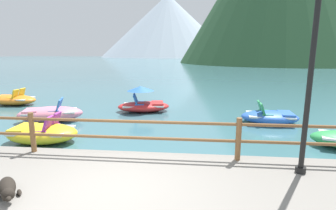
% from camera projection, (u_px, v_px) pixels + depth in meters
% --- Properties ---
extents(ground_plane, '(200.00, 200.00, 0.00)m').
position_uv_depth(ground_plane, '(187.00, 68.00, 43.69)').
color(ground_plane, '#3D6B75').
extents(dock_railing, '(23.92, 0.12, 0.95)m').
position_uv_depth(dock_railing, '(131.00, 131.00, 6.01)').
color(dock_railing, brown).
rests_on(dock_railing, promenade_dock).
extents(lamp_post, '(0.28, 0.28, 4.40)m').
position_uv_depth(lamp_post, '(315.00, 35.00, 4.74)').
color(lamp_post, black).
rests_on(lamp_post, promenade_dock).
extents(dog_resting, '(0.69, 0.90, 0.26)m').
position_uv_depth(dog_resting, '(7.00, 188.00, 4.42)').
color(dog_resting, black).
rests_on(dog_resting, promenade_dock).
extents(pedal_boat_0, '(2.21, 1.46, 0.83)m').
position_uv_depth(pedal_boat_0, '(270.00, 117.00, 10.32)').
color(pedal_boat_0, blue).
rests_on(pedal_boat_0, ground).
extents(pedal_boat_1, '(2.22, 1.44, 0.89)m').
position_uv_depth(pedal_boat_1, '(42.00, 133.00, 8.15)').
color(pedal_boat_1, yellow).
rests_on(pedal_boat_1, ground).
extents(pedal_boat_3, '(2.57, 1.71, 1.19)m').
position_uv_depth(pedal_boat_3, '(143.00, 103.00, 12.34)').
color(pedal_boat_3, red).
rests_on(pedal_boat_3, ground).
extents(pedal_boat_4, '(2.71, 1.91, 0.91)m').
position_uv_depth(pedal_boat_4, '(50.00, 114.00, 10.59)').
color(pedal_boat_4, pink).
rests_on(pedal_boat_4, ground).
extents(pedal_boat_6, '(2.48, 1.34, 0.85)m').
position_uv_depth(pedal_boat_6, '(13.00, 100.00, 13.92)').
color(pedal_boat_6, orange).
rests_on(pedal_boat_6, ground).
extents(distant_peak, '(65.41, 65.41, 29.74)m').
position_uv_depth(distant_peak, '(168.00, 26.00, 131.10)').
color(distant_peak, '#9EADBC').
rests_on(distant_peak, ground).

